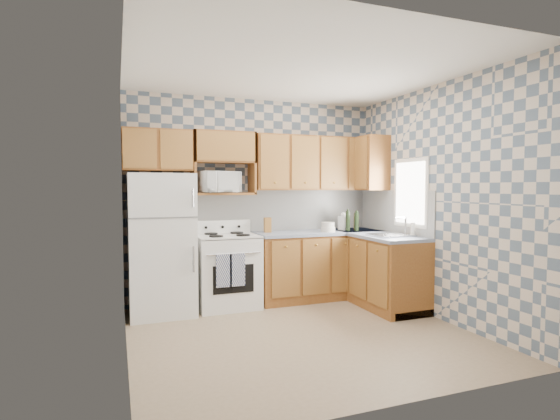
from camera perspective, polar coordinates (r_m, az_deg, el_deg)
The scene contains 29 objects.
floor at distance 4.70m, azimuth 2.74°, elevation -15.86°, with size 3.40×3.40×0.00m, color #876F53.
back_wall at distance 5.96m, azimuth -3.33°, elevation 1.35°, with size 3.40×0.02×2.70m, color slate.
right_wall at distance 5.36m, azimuth 19.72°, elevation 1.00°, with size 0.02×3.20×2.70m, color slate.
backsplash_back at distance 6.08m, azimuth 0.31°, elevation -0.02°, with size 2.60×0.01×0.56m, color white.
backsplash_right at distance 5.99m, azimuth 14.67°, elevation -0.17°, with size 0.01×1.60×0.56m, color white.
refrigerator at distance 5.40m, azimuth -15.24°, elevation -4.34°, with size 0.75×0.70×1.68m, color white.
stove_body at distance 5.62m, azimuth -6.93°, elevation -8.01°, with size 0.76×0.65×0.90m, color white.
cooktop at distance 5.55m, azimuth -6.96°, elevation -3.39°, with size 0.76×0.65×0.03m, color silver.
backguard at distance 5.81m, azimuth -7.60°, elevation -2.17°, with size 0.76×0.08×0.17m, color white.
dish_towel_left at distance 5.25m, azimuth -7.33°, elevation -7.87°, with size 0.19×0.03×0.39m, color navy.
dish_towel_right at distance 5.29m, azimuth -5.60°, elevation -7.78°, with size 0.19×0.03×0.39m, color navy.
base_cabinets_back at distance 6.07m, azimuth 5.07°, elevation -7.26°, with size 1.75×0.60×0.88m, color brown.
base_cabinets_right at distance 5.92m, azimuth 12.26°, elevation -7.58°, with size 0.60×1.60×0.88m, color brown.
countertop_back at distance 6.01m, azimuth 5.11°, elevation -2.95°, with size 1.77×0.63×0.04m, color slate.
countertop_right at distance 5.85m, azimuth 12.27°, elevation -3.16°, with size 0.63×1.60×0.04m, color slate.
upper_cabinets_back at distance 6.11m, azimuth 4.58°, elevation 6.08°, with size 1.75×0.33×0.74m, color brown.
upper_cabinets_fridge at distance 5.56m, azimuth -15.74°, elevation 7.52°, with size 0.82×0.33×0.50m, color brown.
upper_cabinets_right at distance 6.28m, azimuth 11.21°, elevation 5.95°, with size 0.33×0.70×0.74m, color brown.
microwave_shelf at distance 5.67m, azimuth -7.37°, elevation 2.11°, with size 0.80×0.33×0.03m, color brown.
microwave at distance 5.62m, azimuth -8.07°, elevation 3.64°, with size 0.49×0.33×0.27m, color white.
sink at distance 5.56m, azimuth 14.27°, elevation -3.24°, with size 0.48×0.40×0.03m, color #B7B7BC.
window at distance 5.70m, azimuth 16.69°, elevation 2.16°, with size 0.02×0.66×0.86m, color white.
bottle_0 at distance 6.09m, azimuth 8.86°, elevation -1.40°, with size 0.06×0.06×0.27m, color black.
bottle_1 at distance 6.09m, azimuth 9.96°, elevation -1.50°, with size 0.06×0.06×0.26m, color black.
bottle_2 at distance 6.20m, azimuth 9.88°, elevation -1.50°, with size 0.06×0.06×0.24m, color #573809.
knife_block at distance 5.80m, azimuth -1.64°, elevation -1.96°, with size 0.09×0.09×0.20m, color brown.
electric_kettle at distance 6.20m, azimuth 8.26°, elevation -1.69°, with size 0.15×0.15×0.19m, color white.
food_containers at distance 5.91m, azimuth 6.28°, elevation -2.22°, with size 0.19×0.19×0.13m, color silver, non-canonical shape.
soap_bottle at distance 5.56m, azimuth 16.95°, elevation -2.46°, with size 0.06×0.06×0.17m, color silver.
Camera 1 is at (-1.77, -4.09, 1.52)m, focal length 28.00 mm.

